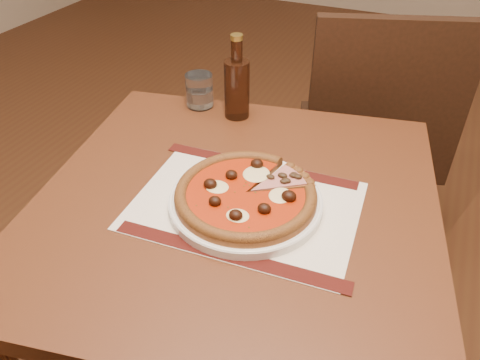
# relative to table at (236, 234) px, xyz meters

# --- Properties ---
(table) EXTENTS (0.93, 0.93, 0.75)m
(table) POSITION_rel_table_xyz_m (0.00, 0.00, 0.00)
(table) COLOR #603016
(table) RESTS_ON ground
(chair_far) EXTENTS (0.57, 0.57, 0.96)m
(chair_far) POSITION_rel_table_xyz_m (0.17, 0.72, -0.10)
(chair_far) COLOR black
(chair_far) RESTS_ON ground
(placemat) EXTENTS (0.45, 0.34, 0.00)m
(placemat) POSITION_rel_table_xyz_m (0.03, -0.02, 0.10)
(placemat) COLOR white
(placemat) RESTS_ON table
(plate) EXTENTS (0.30, 0.30, 0.02)m
(plate) POSITION_rel_table_xyz_m (0.03, -0.02, 0.11)
(plate) COLOR white
(plate) RESTS_ON placemat
(pizza) EXTENTS (0.28, 0.28, 0.04)m
(pizza) POSITION_rel_table_xyz_m (0.03, -0.02, 0.13)
(pizza) COLOR #985224
(pizza) RESTS_ON plate
(ham_slice) EXTENTS (0.11, 0.13, 0.02)m
(ham_slice) POSITION_rel_table_xyz_m (0.09, 0.06, 0.13)
(ham_slice) COLOR #985224
(ham_slice) RESTS_ON plate
(water_glass) EXTENTS (0.07, 0.07, 0.09)m
(water_glass) POSITION_rel_table_xyz_m (-0.25, 0.32, 0.15)
(water_glass) COLOR white
(water_glass) RESTS_ON table
(bottle) EXTENTS (0.06, 0.06, 0.21)m
(bottle) POSITION_rel_table_xyz_m (-0.14, 0.31, 0.19)
(bottle) COLOR #371A0D
(bottle) RESTS_ON table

